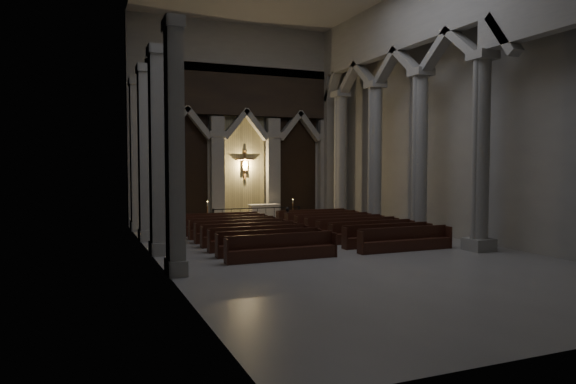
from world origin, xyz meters
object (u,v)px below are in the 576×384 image
object	(u,v)px
altar_rail	(257,213)
candle_stand_left	(208,221)
worshipper	(288,218)
candle_stand_right	(293,216)
altar	(264,212)
pews	(300,233)

from	to	relation	value
altar_rail	candle_stand_left	size ratio (longest dim) A/B	3.57
worshipper	altar_rail	bearing A→B (deg)	98.59
altar_rail	candle_stand_right	bearing A→B (deg)	12.09
candle_stand_right	candle_stand_left	bearing A→B (deg)	-171.16
altar	worshipper	bearing A→B (deg)	-88.85
altar_rail	pews	bearing A→B (deg)	-90.00
altar	candle_stand_left	distance (m)	4.23
candle_stand_left	worshipper	size ratio (longest dim) A/B	1.25
altar	altar_rail	world-z (taller)	altar
candle_stand_left	pews	size ratio (longest dim) A/B	0.15
candle_stand_right	pews	world-z (taller)	candle_stand_right
altar_rail	candle_stand_right	size ratio (longest dim) A/B	3.74
altar_rail	pews	size ratio (longest dim) A/B	0.55
altar	candle_stand_left	bearing A→B (deg)	-156.90
altar	altar_rail	size ratio (longest dim) A/B	0.35
altar_rail	candle_stand_left	world-z (taller)	candle_stand_left
altar	pews	world-z (taller)	altar
altar_rail	candle_stand_right	xyz separation A→B (m)	(2.45, 0.52, -0.31)
candle_stand_right	worshipper	xyz separation A→B (m)	(-1.51, -2.92, 0.21)
altar	worshipper	world-z (taller)	worshipper
candle_stand_left	worshipper	distance (m)	4.47
altar	candle_stand_right	xyz separation A→B (m)	(1.59, -0.81, -0.24)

